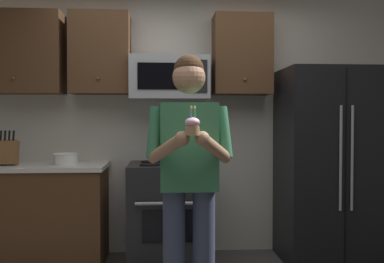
{
  "coord_description": "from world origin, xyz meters",
  "views": [
    {
      "loc": [
        -0.22,
        -2.71,
        1.33
      ],
      "look_at": [
        -0.02,
        0.22,
        1.25
      ],
      "focal_mm": 41.28,
      "sensor_mm": 36.0,
      "label": 1
    }
  ],
  "objects_px": {
    "oven_range": "(170,213)",
    "microwave": "(169,78)",
    "bowl_large_white": "(65,159)",
    "person": "(189,170)",
    "knife_block": "(8,152)",
    "refrigerator": "(330,165)",
    "cupcake": "(192,126)"
  },
  "relations": [
    {
      "from": "refrigerator",
      "to": "bowl_large_white",
      "type": "xyz_separation_m",
      "value": [
        -2.44,
        0.01,
        0.07
      ]
    },
    {
      "from": "refrigerator",
      "to": "person",
      "type": "xyz_separation_m",
      "value": [
        -1.39,
        -1.12,
        0.1
      ]
    },
    {
      "from": "oven_range",
      "to": "knife_block",
      "type": "distance_m",
      "value": 1.56
    },
    {
      "from": "microwave",
      "to": "person",
      "type": "relative_size",
      "value": 0.42
    },
    {
      "from": "person",
      "to": "cupcake",
      "type": "xyz_separation_m",
      "value": [
        0.0,
        -0.33,
        0.3
      ]
    },
    {
      "from": "knife_block",
      "to": "person",
      "type": "height_order",
      "value": "person"
    },
    {
      "from": "oven_range",
      "to": "person",
      "type": "relative_size",
      "value": 0.53
    },
    {
      "from": "bowl_large_white",
      "to": "person",
      "type": "distance_m",
      "value": 1.54
    },
    {
      "from": "oven_range",
      "to": "knife_block",
      "type": "bearing_deg",
      "value": -178.83
    },
    {
      "from": "microwave",
      "to": "cupcake",
      "type": "height_order",
      "value": "microwave"
    },
    {
      "from": "oven_range",
      "to": "person",
      "type": "distance_m",
      "value": 1.28
    },
    {
      "from": "refrigerator",
      "to": "knife_block",
      "type": "height_order",
      "value": "refrigerator"
    },
    {
      "from": "microwave",
      "to": "cupcake",
      "type": "distance_m",
      "value": 1.66
    },
    {
      "from": "person",
      "to": "refrigerator",
      "type": "bearing_deg",
      "value": 38.74
    },
    {
      "from": "knife_block",
      "to": "bowl_large_white",
      "type": "distance_m",
      "value": 0.51
    },
    {
      "from": "microwave",
      "to": "oven_range",
      "type": "bearing_deg",
      "value": -90.02
    },
    {
      "from": "microwave",
      "to": "bowl_large_white",
      "type": "xyz_separation_m",
      "value": [
        -0.94,
        -0.15,
        -0.75
      ]
    },
    {
      "from": "refrigerator",
      "to": "cupcake",
      "type": "distance_m",
      "value": 2.04
    },
    {
      "from": "refrigerator",
      "to": "bowl_large_white",
      "type": "relative_size",
      "value": 8.09
    },
    {
      "from": "oven_range",
      "to": "refrigerator",
      "type": "bearing_deg",
      "value": -1.5
    },
    {
      "from": "cupcake",
      "to": "person",
      "type": "bearing_deg",
      "value": 90.0
    },
    {
      "from": "bowl_large_white",
      "to": "cupcake",
      "type": "height_order",
      "value": "cupcake"
    },
    {
      "from": "bowl_large_white",
      "to": "cupcake",
      "type": "distance_m",
      "value": 1.82
    },
    {
      "from": "oven_range",
      "to": "refrigerator",
      "type": "xyz_separation_m",
      "value": [
        1.5,
        -0.04,
        0.44
      ]
    },
    {
      "from": "knife_block",
      "to": "microwave",
      "type": "bearing_deg",
      "value": 5.87
    },
    {
      "from": "oven_range",
      "to": "refrigerator",
      "type": "height_order",
      "value": "refrigerator"
    },
    {
      "from": "knife_block",
      "to": "person",
      "type": "bearing_deg",
      "value": -35.88
    },
    {
      "from": "person",
      "to": "oven_range",
      "type": "bearing_deg",
      "value": 95.41
    },
    {
      "from": "oven_range",
      "to": "cupcake",
      "type": "distance_m",
      "value": 1.7
    },
    {
      "from": "knife_block",
      "to": "person",
      "type": "relative_size",
      "value": 0.18
    },
    {
      "from": "bowl_large_white",
      "to": "person",
      "type": "xyz_separation_m",
      "value": [
        1.05,
        -1.13,
        0.02
      ]
    },
    {
      "from": "oven_range",
      "to": "microwave",
      "type": "xyz_separation_m",
      "value": [
        0.0,
        0.12,
        1.26
      ]
    }
  ]
}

